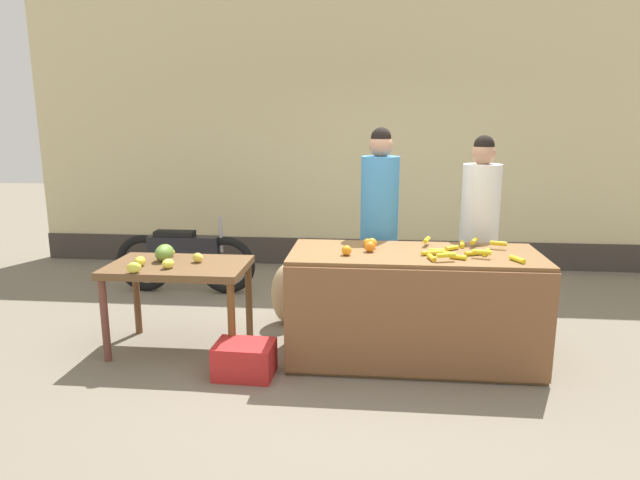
% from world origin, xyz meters
% --- Properties ---
extents(ground_plane, '(24.00, 24.00, 0.00)m').
position_xyz_m(ground_plane, '(0.00, 0.00, 0.00)').
color(ground_plane, '#756B5B').
extents(market_wall_back, '(8.85, 0.23, 3.50)m').
position_xyz_m(market_wall_back, '(0.00, 3.01, 1.72)').
color(market_wall_back, beige).
rests_on(market_wall_back, ground).
extents(fruit_stall_counter, '(1.96, 0.84, 0.89)m').
position_xyz_m(fruit_stall_counter, '(0.44, -0.01, 0.44)').
color(fruit_stall_counter, brown).
rests_on(fruit_stall_counter, ground).
extents(side_table_wooden, '(1.13, 0.70, 0.75)m').
position_xyz_m(side_table_wooden, '(-1.49, 0.00, 0.65)').
color(side_table_wooden, brown).
rests_on(side_table_wooden, ground).
extents(banana_bunch_pile, '(0.74, 0.64, 0.07)m').
position_xyz_m(banana_bunch_pile, '(0.80, -0.02, 0.91)').
color(banana_bunch_pile, gold).
rests_on(banana_bunch_pile, fruit_stall_counter).
extents(orange_pile, '(0.27, 0.38, 0.09)m').
position_xyz_m(orange_pile, '(0.05, 0.01, 0.93)').
color(orange_pile, orange).
rests_on(orange_pile, fruit_stall_counter).
extents(mango_papaya_pile, '(0.53, 0.64, 0.14)m').
position_xyz_m(mango_papaya_pile, '(-1.62, 0.02, 0.80)').
color(mango_papaya_pile, '#D7D144').
rests_on(mango_papaya_pile, side_table_wooden).
extents(vendor_woman_blue_shirt, '(0.34, 0.34, 1.85)m').
position_xyz_m(vendor_woman_blue_shirt, '(0.16, 0.66, 0.93)').
color(vendor_woman_blue_shirt, '#33333D').
rests_on(vendor_woman_blue_shirt, ground).
extents(vendor_woman_white_shirt, '(0.34, 0.34, 1.78)m').
position_xyz_m(vendor_woman_white_shirt, '(1.06, 0.73, 0.90)').
color(vendor_woman_white_shirt, '#33333D').
rests_on(vendor_woman_white_shirt, ground).
extents(parked_motorcycle, '(1.60, 0.18, 0.88)m').
position_xyz_m(parked_motorcycle, '(-1.99, 1.54, 0.40)').
color(parked_motorcycle, black).
rests_on(parked_motorcycle, ground).
extents(produce_crate, '(0.45, 0.34, 0.26)m').
position_xyz_m(produce_crate, '(-0.84, -0.46, 0.13)').
color(produce_crate, red).
rests_on(produce_crate, ground).
extents(produce_sack, '(0.46, 0.47, 0.59)m').
position_xyz_m(produce_sack, '(-0.67, 0.69, 0.29)').
color(produce_sack, tan).
rests_on(produce_sack, ground).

